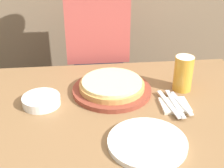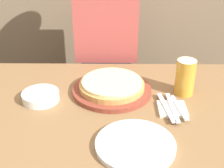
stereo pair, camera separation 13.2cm
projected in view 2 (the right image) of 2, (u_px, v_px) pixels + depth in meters
name	position (u px, v px, depth m)	size (l,w,h in m)	color
pizza_on_board	(112.00, 87.00, 1.33)	(0.34, 0.34, 0.06)	brown
beer_glass	(185.00, 76.00, 1.30)	(0.08, 0.08, 0.15)	gold
dinner_plate	(135.00, 145.00, 1.02)	(0.27, 0.27, 0.02)	white
side_bowl	(41.00, 96.00, 1.28)	(0.15, 0.15, 0.04)	white
napkin_stack	(172.00, 109.00, 1.22)	(0.11, 0.11, 0.01)	silver
fork	(166.00, 107.00, 1.21)	(0.05, 0.21, 0.00)	silver
dinner_knife	(172.00, 107.00, 1.21)	(0.03, 0.21, 0.00)	silver
spoon	(179.00, 107.00, 1.21)	(0.05, 0.18, 0.00)	silver
diner_person	(107.00, 61.00, 1.76)	(0.33, 0.20, 1.30)	#33333D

